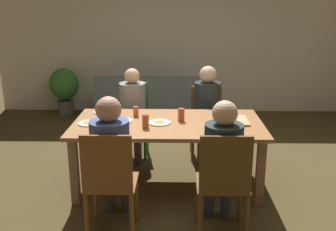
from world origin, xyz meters
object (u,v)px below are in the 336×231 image
(chair_3, at_px, (134,116))
(plate_0, at_px, (121,121))
(person_0, at_px, (111,152))
(couch, at_px, (149,103))
(drinking_glass_1, at_px, (136,111))
(drinking_glass_3, at_px, (181,115))
(potted_plant, at_px, (64,87))
(person_2, at_px, (222,155))
(plate_2, at_px, (102,112))
(chair_0, at_px, (110,181))
(drinking_glass_0, at_px, (146,121))
(dining_table, at_px, (168,130))
(chair_2, at_px, (223,182))
(drinking_glass_2, at_px, (109,112))
(plate_1, at_px, (160,122))
(pizza_box_0, at_px, (231,121))
(plate_3, at_px, (89,123))
(person_1, at_px, (207,105))
(chair_1, at_px, (206,118))
(person_3, at_px, (132,106))

(chair_3, relative_size, plate_0, 3.91)
(person_0, xyz_separation_m, couch, (0.10, 3.49, -0.46))
(person_0, distance_m, drinking_glass_1, 1.10)
(drinking_glass_3, bearing_deg, potted_plant, 126.79)
(person_2, bearing_deg, plate_2, 135.66)
(chair_0, distance_m, drinking_glass_1, 1.28)
(plate_0, relative_size, plate_2, 1.14)
(drinking_glass_1, bearing_deg, drinking_glass_0, -71.29)
(dining_table, height_order, couch, couch)
(chair_2, height_order, plate_2, chair_2)
(person_2, distance_m, plate_0, 1.36)
(drinking_glass_2, bearing_deg, drinking_glass_1, 14.76)
(chair_0, distance_m, person_2, 1.01)
(dining_table, bearing_deg, plate_1, -158.97)
(person_2, bearing_deg, drinking_glass_1, 128.00)
(person_0, distance_m, plate_1, 0.92)
(dining_table, bearing_deg, plate_0, 177.83)
(drinking_glass_2, bearing_deg, chair_0, -81.03)
(pizza_box_0, xyz_separation_m, plate_1, (-0.79, -0.07, -0.00))
(drinking_glass_3, xyz_separation_m, potted_plant, (-2.11, 2.82, -0.30))
(chair_0, bearing_deg, chair_3, 90.00)
(dining_table, xyz_separation_m, chair_2, (0.50, -1.03, -0.12))
(plate_2, xyz_separation_m, plate_3, (-0.07, -0.44, 0.00))
(drinking_glass_3, relative_size, potted_plant, 0.17)
(plate_1, distance_m, plate_3, 0.76)
(drinking_glass_1, bearing_deg, dining_table, -30.88)
(chair_3, bearing_deg, person_1, -7.89)
(chair_1, height_order, drinking_glass_2, chair_1)
(person_3, xyz_separation_m, drinking_glass_0, (0.25, -1.03, 0.11))
(person_1, relative_size, couch, 0.68)
(chair_3, relative_size, pizza_box_0, 2.68)
(chair_0, bearing_deg, potted_plant, 110.80)
(person_1, distance_m, chair_2, 1.87)
(chair_1, relative_size, potted_plant, 1.07)
(drinking_glass_3, bearing_deg, chair_3, 124.46)
(drinking_glass_1, height_order, couch, drinking_glass_1)
(pizza_box_0, bearing_deg, person_3, 146.28)
(drinking_glass_2, bearing_deg, pizza_box_0, -4.52)
(drinking_glass_1, bearing_deg, drinking_glass_3, -18.41)
(person_3, relative_size, plate_1, 4.70)
(plate_0, relative_size, couch, 0.14)
(plate_2, xyz_separation_m, couch, (0.40, 2.26, -0.47))
(drinking_glass_3, bearing_deg, person_1, 65.73)
(person_0, bearing_deg, drinking_glass_0, 69.22)
(person_2, relative_size, plate_2, 5.59)
(chair_3, bearing_deg, person_2, -62.19)
(chair_3, bearing_deg, chair_1, -0.05)
(chair_3, height_order, drinking_glass_1, chair_3)
(chair_2, bearing_deg, person_0, 170.61)
(chair_1, bearing_deg, potted_plant, 142.29)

